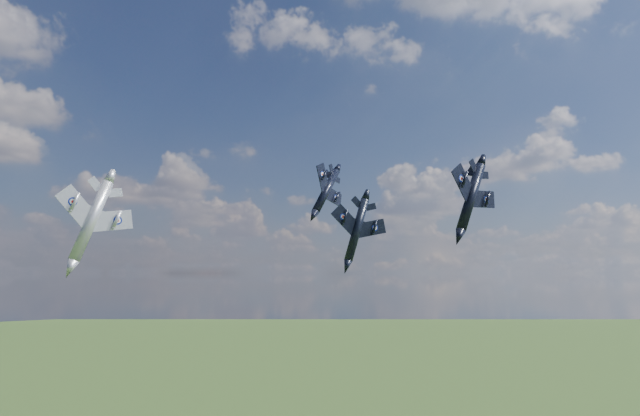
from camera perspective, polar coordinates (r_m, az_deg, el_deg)
jet_lead_navy at (r=89.16m, az=3.39°, el=-1.98°), size 13.29×15.16×5.11m
jet_right_navy at (r=93.02m, az=13.64°, el=0.98°), size 11.36×15.29×7.54m
jet_high_navy at (r=111.67m, az=0.55°, el=1.56°), size 14.09×17.06×9.10m
jet_left_silver at (r=81.94m, az=-20.19°, el=-1.08°), size 12.32×15.62×6.49m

